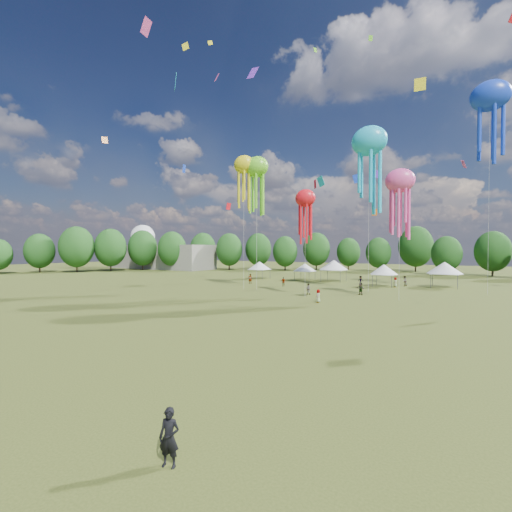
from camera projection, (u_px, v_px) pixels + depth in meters
The scene contains 10 objects.
ground at pixel (65, 383), 16.45m from camera, with size 300.00×300.00×0.00m, color #384416.
observer_main at pixel (169, 437), 10.10m from camera, with size 0.65×0.42×1.77m, color black.
spectator_near at pixel (308, 289), 48.66m from camera, with size 0.78×0.61×1.60m, color gray.
spectators_far at pixel (350, 284), 55.65m from camera, with size 26.67×26.41×1.91m.
festival_tents at pixel (345, 267), 65.92m from camera, with size 41.22×9.97×4.42m.
show_kites at pixel (374, 156), 50.02m from camera, with size 38.17×19.37×30.93m.
small_kites at pixel (345, 104), 51.43m from camera, with size 73.74×55.15×45.77m.
treeline at pixel (350, 249), 71.59m from camera, with size 201.57×95.24×13.43m.
hangar at pixel (160, 257), 115.39m from camera, with size 40.00×12.00×8.00m, color gray.
radome at pixel (143, 241), 128.76m from camera, with size 9.00×9.00×16.00m.
Camera 1 is at (16.53, -9.00, 6.55)m, focal length 23.56 mm.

